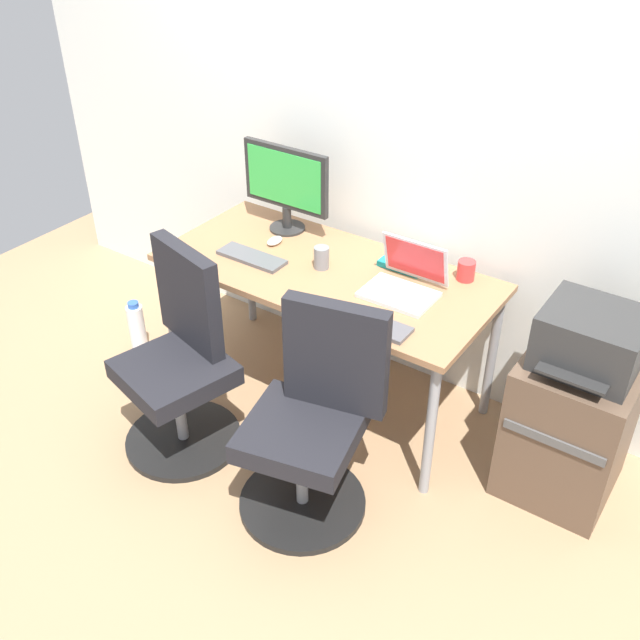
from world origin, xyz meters
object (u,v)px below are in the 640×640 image
side_cabinet (569,426)px  water_bottle_on_floor (137,328)px  desktop_monitor (286,183)px  office_chair_right (313,424)px  office_chair_left (181,362)px  open_laptop (405,280)px  printer (591,340)px  coffee_mug (466,270)px

side_cabinet → water_bottle_on_floor: size_ratio=2.11×
desktop_monitor → office_chair_right: bearing=-48.5°
office_chair_left → open_laptop: open_laptop is taller
side_cabinet → open_laptop: bearing=-178.3°
printer → open_laptop: bearing=-178.4°
printer → water_bottle_on_floor: 2.35m
side_cabinet → open_laptop: open_laptop is taller
open_laptop → coffee_mug: bearing=53.8°
printer → desktop_monitor: bearing=174.1°
water_bottle_on_floor → office_chair_right: bearing=-13.6°
office_chair_right → desktop_monitor: desktop_monitor is taller
open_laptop → desktop_monitor: bearing=166.6°
office_chair_left → open_laptop: bearing=41.4°
water_bottle_on_floor → printer: bearing=8.7°
printer → office_chair_right: bearing=-140.6°
open_laptop → printer: bearing=1.6°
office_chair_left → side_cabinet: office_chair_left is taller
office_chair_left → office_chair_right: bearing=0.0°
desktop_monitor → coffee_mug: size_ratio=5.22×
desktop_monitor → open_laptop: desktop_monitor is taller
side_cabinet → printer: 0.45m
open_laptop → coffee_mug: 0.30m
office_chair_left → coffee_mug: size_ratio=10.22×
side_cabinet → water_bottle_on_floor: (-2.24, -0.34, -0.18)m
office_chair_right → printer: (0.83, 0.68, 0.35)m
printer → coffee_mug: 0.66m
office_chair_left → open_laptop: (0.75, 0.66, 0.36)m
office_chair_right → side_cabinet: 1.08m
side_cabinet → water_bottle_on_floor: side_cabinet is taller
office_chair_left → printer: (1.55, 0.68, 0.35)m
office_chair_left → desktop_monitor: desktop_monitor is taller
office_chair_right → side_cabinet: bearing=39.5°
printer → water_bottle_on_floor: printer is taller
open_laptop → side_cabinet: bearing=1.7°
side_cabinet → printer: bearing=-90.0°
office_chair_right → side_cabinet: office_chair_right is taller
desktop_monitor → open_laptop: (0.78, -0.19, -0.20)m
office_chair_right → water_bottle_on_floor: bearing=166.4°
office_chair_left → desktop_monitor: 1.01m
side_cabinet → office_chair_right: bearing=-140.5°
printer → desktop_monitor: (-1.58, 0.16, 0.20)m
water_bottle_on_floor → desktop_monitor: bearing=37.2°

